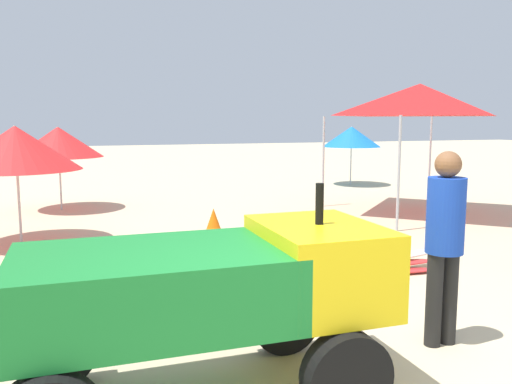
# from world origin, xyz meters

# --- Properties ---
(utility_cart) EXTENTS (2.57, 1.32, 1.50)m
(utility_cart) POSITION_xyz_m (-0.65, 0.89, 0.78)
(utility_cart) COLOR #197A2D
(utility_cart) RESTS_ON ground
(surfboard_pile) EXTENTS (2.58, 0.80, 0.24)m
(surfboard_pile) POSITION_xyz_m (1.94, 3.14, 0.12)
(surfboard_pile) COLOR red
(surfboard_pile) RESTS_ON ground
(lifeguard_near_center) EXTENTS (0.32, 0.32, 1.69)m
(lifeguard_near_center) POSITION_xyz_m (1.47, 1.10, 0.97)
(lifeguard_near_center) COLOR black
(lifeguard_near_center) RESTS_ON ground
(popup_canopy) EXTENTS (2.95, 2.95, 2.70)m
(popup_canopy) POSITION_xyz_m (5.36, 6.76, 2.36)
(popup_canopy) COLOR #B2B2B7
(popup_canopy) RESTS_ON ground
(beach_umbrella_left) EXTENTS (1.88, 1.88, 1.81)m
(beach_umbrella_left) POSITION_xyz_m (-1.71, 9.72, 1.48)
(beach_umbrella_left) COLOR beige
(beach_umbrella_left) RESTS_ON ground
(beach_umbrella_mid) EXTENTS (1.75, 1.75, 1.77)m
(beach_umbrella_mid) POSITION_xyz_m (6.53, 11.55, 1.46)
(beach_umbrella_mid) COLOR beige
(beach_umbrella_mid) RESTS_ON ground
(beach_umbrella_far) EXTENTS (1.97, 1.97, 1.87)m
(beach_umbrella_far) POSITION_xyz_m (-2.29, 6.45, 1.53)
(beach_umbrella_far) COLOR beige
(beach_umbrella_far) RESTS_ON ground
(traffic_cone_near) EXTENTS (0.41, 0.41, 0.59)m
(traffic_cone_near) POSITION_xyz_m (0.57, 5.37, 0.29)
(traffic_cone_near) COLOR orange
(traffic_cone_near) RESTS_ON ground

